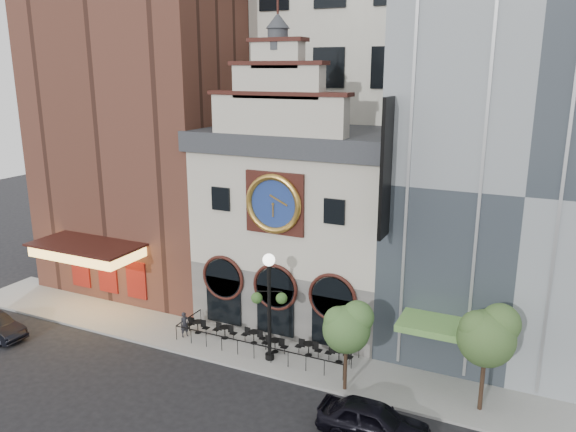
# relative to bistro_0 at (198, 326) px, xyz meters

# --- Properties ---
(ground) EXTENTS (120.00, 120.00, 0.00)m
(ground) POSITION_rel_bistro_0_xyz_m (4.66, -2.51, -0.61)
(ground) COLOR black
(ground) RESTS_ON ground
(sidewalk) EXTENTS (44.00, 5.00, 0.15)m
(sidewalk) POSITION_rel_bistro_0_xyz_m (4.66, -0.01, -0.54)
(sidewalk) COLOR gray
(sidewalk) RESTS_ON ground
(clock_building) EXTENTS (12.60, 8.78, 18.65)m
(clock_building) POSITION_rel_bistro_0_xyz_m (4.66, 5.32, 6.07)
(clock_building) COLOR #605E5B
(clock_building) RESTS_ON ground
(theater_building) EXTENTS (14.00, 15.60, 25.00)m
(theater_building) POSITION_rel_bistro_0_xyz_m (-8.34, 7.45, 11.99)
(theater_building) COLOR brown
(theater_building) RESTS_ON ground
(retail_building) EXTENTS (14.00, 14.40, 20.00)m
(retail_building) POSITION_rel_bistro_0_xyz_m (17.65, 7.48, 9.53)
(retail_building) COLOR gray
(retail_building) RESTS_ON ground
(office_tower) EXTENTS (20.00, 16.00, 40.00)m
(office_tower) POSITION_rel_bistro_0_xyz_m (4.66, 17.49, 19.39)
(office_tower) COLOR silver
(office_tower) RESTS_ON ground
(cafe_railing) EXTENTS (10.60, 2.60, 0.90)m
(cafe_railing) POSITION_rel_bistro_0_xyz_m (4.66, -0.01, -0.01)
(cafe_railing) COLOR black
(cafe_railing) RESTS_ON sidewalk
(bistro_0) EXTENTS (1.58, 0.68, 0.90)m
(bistro_0) POSITION_rel_bistro_0_xyz_m (0.00, 0.00, 0.00)
(bistro_0) COLOR black
(bistro_0) RESTS_ON sidewalk
(bistro_1) EXTENTS (1.58, 0.68, 0.90)m
(bistro_1) POSITION_rel_bistro_0_xyz_m (1.89, 0.09, 0.00)
(bistro_1) COLOR black
(bistro_1) RESTS_ON sidewalk
(bistro_2) EXTENTS (1.58, 0.68, 0.90)m
(bistro_2) POSITION_rel_bistro_0_xyz_m (3.78, 0.28, 0.00)
(bistro_2) COLOR black
(bistro_2) RESTS_ON sidewalk
(bistro_3) EXTENTS (1.58, 0.68, 0.90)m
(bistro_3) POSITION_rel_bistro_0_xyz_m (5.39, -0.13, 0.00)
(bistro_3) COLOR black
(bistro_3) RESTS_ON sidewalk
(bistro_4) EXTENTS (1.58, 0.68, 0.90)m
(bistro_4) POSITION_rel_bistro_0_xyz_m (7.29, 0.32, 0.00)
(bistro_4) COLOR black
(bistro_4) RESTS_ON sidewalk
(bistro_5) EXTENTS (1.58, 0.68, 0.90)m
(bistro_5) POSITION_rel_bistro_0_xyz_m (9.12, 0.33, 0.00)
(bistro_5) COLOR black
(bistro_5) RESTS_ON sidewalk
(car_right) EXTENTS (5.05, 2.09, 1.71)m
(car_right) POSITION_rel_bistro_0_xyz_m (12.71, -5.01, 0.24)
(car_right) COLOR black
(car_right) RESTS_ON ground
(pedestrian) EXTENTS (0.61, 0.68, 1.56)m
(pedestrian) POSITION_rel_bistro_0_xyz_m (-0.43, -0.73, 0.32)
(pedestrian) COLOR black
(pedestrian) RESTS_ON sidewalk
(lamppost) EXTENTS (1.87, 1.18, 6.22)m
(lamppost) POSITION_rel_bistro_0_xyz_m (5.48, -0.97, 3.38)
(lamppost) COLOR black
(lamppost) RESTS_ON sidewalk
(tree_left) EXTENTS (2.47, 2.38, 4.76)m
(tree_left) POSITION_rel_bistro_0_xyz_m (10.36, -2.01, 3.03)
(tree_left) COLOR #382619
(tree_left) RESTS_ON sidewalk
(tree_right) EXTENTS (2.79, 2.68, 5.37)m
(tree_right) POSITION_rel_bistro_0_xyz_m (16.80, -0.90, 3.47)
(tree_right) COLOR #382619
(tree_right) RESTS_ON sidewalk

